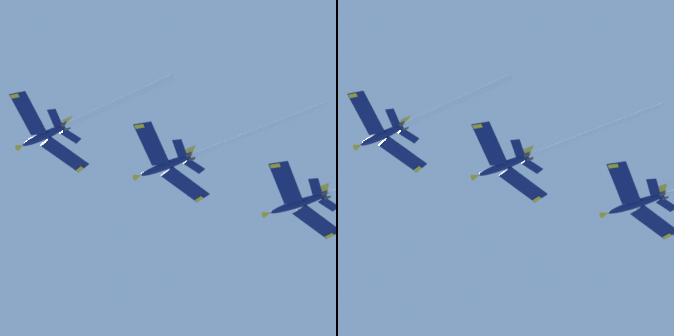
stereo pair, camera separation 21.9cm
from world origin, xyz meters
The scene contains 3 objects.
jet_lead centered at (5.82, -17.27, 123.92)m, with size 29.91×25.87×14.07m.
jet_second centered at (-15.20, -21.08, 119.37)m, with size 31.48×27.15×14.31m.
jet_third centered at (-39.90, -25.12, 114.67)m, with size 32.11×28.37×14.92m.
Camera 2 is at (-9.88, 47.81, 1.88)m, focal length 81.68 mm.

